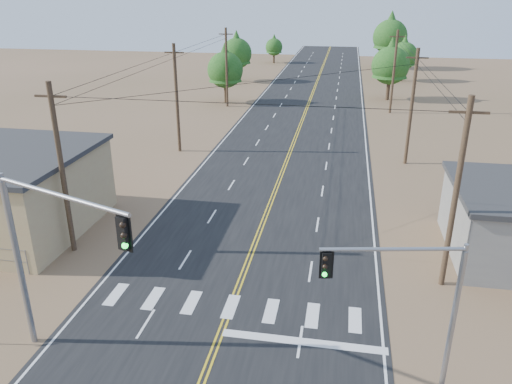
# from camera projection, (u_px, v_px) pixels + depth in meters

# --- Properties ---
(road) EXTENTS (15.00, 200.00, 0.02)m
(road) POSITION_uv_depth(u_px,v_px,m) (286.00, 164.00, 44.48)
(road) COLOR black
(road) RESTS_ON ground
(utility_pole_left_near) EXTENTS (1.80, 0.30, 10.00)m
(utility_pole_left_near) POSITION_uv_depth(u_px,v_px,m) (62.00, 169.00, 27.87)
(utility_pole_left_near) COLOR #4C3826
(utility_pole_left_near) RESTS_ON ground
(utility_pole_left_mid) EXTENTS (1.80, 0.30, 10.00)m
(utility_pole_left_mid) POSITION_uv_depth(u_px,v_px,m) (177.00, 98.00, 46.10)
(utility_pole_left_mid) COLOR #4C3826
(utility_pole_left_mid) RESTS_ON ground
(utility_pole_left_far) EXTENTS (1.80, 0.30, 10.00)m
(utility_pole_left_far) POSITION_uv_depth(u_px,v_px,m) (227.00, 67.00, 64.33)
(utility_pole_left_far) COLOR #4C3826
(utility_pole_left_far) RESTS_ON ground
(utility_pole_right_near) EXTENTS (1.80, 0.30, 10.00)m
(utility_pole_right_near) POSITION_uv_depth(u_px,v_px,m) (456.00, 194.00, 24.43)
(utility_pole_right_near) COLOR #4C3826
(utility_pole_right_near) RESTS_ON ground
(utility_pole_right_mid) EXTENTS (1.80, 0.30, 10.00)m
(utility_pole_right_mid) POSITION_uv_depth(u_px,v_px,m) (412.00, 107.00, 42.66)
(utility_pole_right_mid) COLOR #4C3826
(utility_pole_right_mid) RESTS_ON ground
(utility_pole_right_far) EXTENTS (1.80, 0.30, 10.00)m
(utility_pole_right_far) POSITION_uv_depth(u_px,v_px,m) (394.00, 72.00, 60.89)
(utility_pole_right_far) COLOR #4C3826
(utility_pole_right_far) RESTS_ON ground
(signal_mast_left) EXTENTS (6.40, 2.62, 7.90)m
(signal_mast_left) POSITION_uv_depth(u_px,v_px,m) (45.00, 244.00, 19.15)
(signal_mast_left) COLOR gray
(signal_mast_left) RESTS_ON ground
(signal_mast_right) EXTENTS (5.02, 1.23, 6.45)m
(signal_mast_right) POSITION_uv_depth(u_px,v_px,m) (417.00, 297.00, 17.62)
(signal_mast_right) COLOR gray
(signal_mast_right) RESTS_ON ground
(tree_left_near) EXTENTS (4.79, 4.79, 7.98)m
(tree_left_near) POSITION_uv_depth(u_px,v_px,m) (225.00, 66.00, 66.78)
(tree_left_near) COLOR #3F2D1E
(tree_left_near) RESTS_ON ground
(tree_left_mid) EXTENTS (5.00, 5.00, 8.33)m
(tree_left_mid) POSITION_uv_depth(u_px,v_px,m) (237.00, 50.00, 82.33)
(tree_left_mid) COLOR #3F2D1E
(tree_left_mid) RESTS_ON ground
(tree_left_far) EXTENTS (3.54, 3.54, 5.90)m
(tree_left_far) POSITION_uv_depth(u_px,v_px,m) (274.00, 45.00, 104.05)
(tree_left_far) COLOR #3F2D1E
(tree_left_far) RESTS_ON ground
(tree_right_near) EXTENTS (5.15, 5.15, 8.58)m
(tree_right_near) POSITION_uv_depth(u_px,v_px,m) (391.00, 62.00, 68.29)
(tree_right_near) COLOR #3F2D1E
(tree_right_near) RESTS_ON ground
(tree_right_mid) EXTENTS (4.53, 4.53, 7.55)m
(tree_right_mid) POSITION_uv_depth(u_px,v_px,m) (404.00, 53.00, 82.88)
(tree_right_mid) COLOR #3F2D1E
(tree_right_mid) RESTS_ON ground
(tree_right_far) EXTENTS (6.50, 6.50, 10.84)m
(tree_right_far) POSITION_uv_depth(u_px,v_px,m) (390.00, 33.00, 95.37)
(tree_right_far) COLOR #3F2D1E
(tree_right_far) RESTS_ON ground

